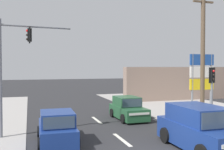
% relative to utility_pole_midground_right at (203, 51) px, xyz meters
% --- Properties ---
extents(lane_dash_mid, '(0.20, 2.40, 0.01)m').
position_rel_utility_pole_midground_right_xyz_m(lane_dash_mid, '(-5.79, -1.53, -4.55)').
color(lane_dash_mid, silver).
rests_on(lane_dash_mid, ground).
extents(lane_dash_far, '(0.20, 2.40, 0.01)m').
position_rel_utility_pole_midground_right_xyz_m(lane_dash_far, '(-5.79, 3.47, -4.55)').
color(lane_dash_far, silver).
rests_on(lane_dash_far, ground).
extents(utility_pole_midground_right, '(1.80, 0.26, 8.64)m').
position_rel_utility_pole_midground_right_xyz_m(utility_pole_midground_right, '(0.00, 0.00, 0.00)').
color(utility_pole_midground_right, brown).
rests_on(utility_pole_midground_right, ground).
extents(traffic_signal_mast, '(3.68, 0.47, 6.00)m').
position_rel_utility_pole_midground_right_xyz_m(traffic_signal_mast, '(-10.97, 0.72, -0.72)').
color(traffic_signal_mast, slate).
rests_on(traffic_signal_mast, ground).
extents(pedestal_signal_right_kerb, '(0.44, 0.31, 3.56)m').
position_rel_utility_pole_midground_right_xyz_m(pedestal_signal_right_kerb, '(-0.73, -1.78, -2.14)').
color(pedestal_signal_right_kerb, slate).
rests_on(pedestal_signal_right_kerb, ground).
extents(shopping_plaza_sign, '(2.10, 0.16, 4.60)m').
position_rel_utility_pole_midground_right_xyz_m(shopping_plaza_sign, '(2.64, 3.62, -1.57)').
color(shopping_plaza_sign, slate).
rests_on(shopping_plaza_sign, ground).
extents(shopfront_wall_far, '(12.00, 1.00, 3.60)m').
position_rel_utility_pole_midground_right_xyz_m(shopfront_wall_far, '(5.21, 11.47, -2.75)').
color(shopfront_wall_far, gray).
rests_on(shopfront_wall_far, ground).
extents(suv_crossing_left, '(2.09, 4.56, 1.90)m').
position_rel_utility_pole_midground_right_xyz_m(suv_crossing_left, '(-3.10, -3.99, -3.67)').
color(suv_crossing_left, navy).
rests_on(suv_crossing_left, ground).
extents(hatchback_oncoming_mid, '(1.85, 3.68, 1.53)m').
position_rel_utility_pole_midground_right_xyz_m(hatchback_oncoming_mid, '(-8.89, -1.16, -3.85)').
color(hatchback_oncoming_mid, navy).
rests_on(hatchback_oncoming_mid, ground).
extents(hatchback_oncoming_near, '(1.82, 3.66, 1.53)m').
position_rel_utility_pole_midground_right_xyz_m(hatchback_oncoming_near, '(-3.65, 3.17, -3.85)').
color(hatchback_oncoming_near, '#235633').
rests_on(hatchback_oncoming_near, ground).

